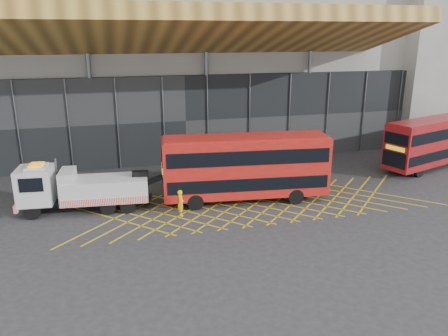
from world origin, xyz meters
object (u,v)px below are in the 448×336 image
object	(u,v)px
recovery_truck	(80,188)
bus_towed	(246,165)
bus_second	(434,140)
worker	(181,203)

from	to	relation	value
recovery_truck	bus_towed	xyz separation A→B (m)	(11.35, -1.01, 1.03)
recovery_truck	bus_second	distance (m)	30.12
bus_towed	bus_second	size ratio (longest dim) A/B	1.07
bus_second	recovery_truck	bearing A→B (deg)	166.49
bus_second	worker	xyz separation A→B (m)	(-23.56, -5.12, -1.58)
bus_towed	worker	bearing A→B (deg)	-156.69
recovery_truck	bus_second	world-z (taller)	bus_second
recovery_truck	worker	bearing A→B (deg)	-16.46
bus_towed	worker	distance (m)	5.44
bus_second	worker	world-z (taller)	bus_second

